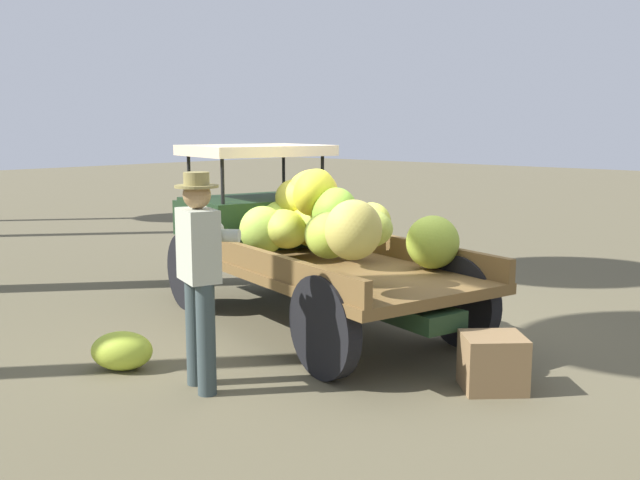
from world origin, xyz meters
name	(u,v)px	position (x,y,z in m)	size (l,w,h in m)	color
ground_plane	(353,332)	(0.00, 0.00, 0.00)	(60.00, 60.00, 0.00)	brown
truck	(296,233)	(0.77, 0.04, 0.96)	(4.65, 2.64, 1.88)	#1A311A
farmer	(200,267)	(-0.13, 2.06, 1.00)	(0.55, 0.51, 1.75)	#374445
wooden_crate	(493,362)	(-1.87, 0.50, 0.22)	(0.49, 0.43, 0.45)	olive
loose_banana_bunch	(122,351)	(0.75, 2.24, 0.17)	(0.54, 0.35, 0.34)	#B5CC3A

